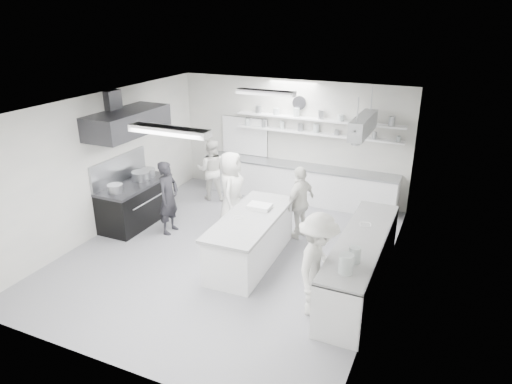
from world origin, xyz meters
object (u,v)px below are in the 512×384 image
at_px(back_counter, 297,183).
at_px(cook_stove, 169,198).
at_px(stove, 136,204).
at_px(right_counter, 360,264).
at_px(cook_back, 212,170).
at_px(prep_island, 251,240).

bearing_deg(back_counter, cook_stove, -123.77).
bearing_deg(stove, right_counter, -6.52).
relative_size(back_counter, cook_stove, 3.08).
bearing_deg(cook_back, right_counter, 131.26).
bearing_deg(right_counter, cook_back, 149.49).
xyz_separation_m(back_counter, cook_back, (-2.02, -0.82, 0.32)).
xyz_separation_m(stove, cook_stove, (0.97, -0.08, 0.36)).
distance_m(back_counter, cook_back, 2.21).
bearing_deg(cook_stove, prep_island, -102.70).
bearing_deg(prep_island, back_counter, 91.82).
xyz_separation_m(stove, cook_back, (0.88, 1.98, 0.33)).
height_order(back_counter, cook_stove, cook_stove).
relative_size(prep_island, cook_stove, 1.48).
height_order(back_counter, cook_back, cook_back).
relative_size(stove, cook_stove, 1.11).
height_order(stove, cook_back, cook_back).
bearing_deg(stove, back_counter, 43.99).
bearing_deg(cook_stove, back_counter, -35.62).
xyz_separation_m(stove, prep_island, (3.11, -0.49, -0.01)).
relative_size(stove, prep_island, 0.75).
bearing_deg(back_counter, prep_island, -86.31).
distance_m(stove, right_counter, 5.28).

